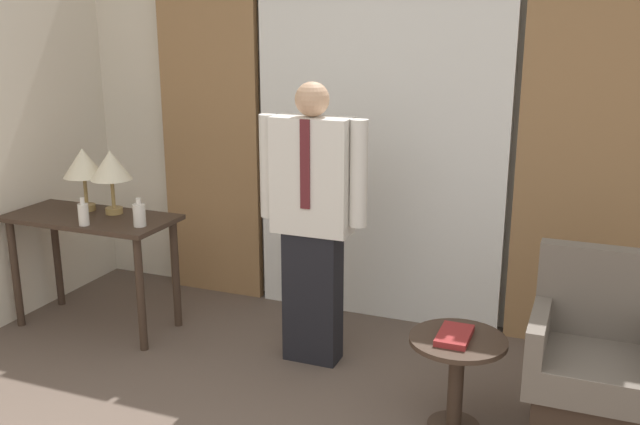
{
  "coord_description": "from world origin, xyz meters",
  "views": [
    {
      "loc": [
        1.34,
        -1.31,
        1.99
      ],
      "look_at": [
        -0.05,
        2.17,
        0.96
      ],
      "focal_mm": 40.0,
      "sensor_mm": 36.0,
      "label": 1
    }
  ],
  "objects_px": {
    "bottle_near_edge": "(139,215)",
    "person": "(313,216)",
    "bottle_by_lamp": "(83,214)",
    "side_table": "(457,367)",
    "book": "(454,336)",
    "table_lamp_right": "(111,167)",
    "desk": "(92,235)",
    "table_lamp_left": "(83,164)",
    "armchair": "(594,373)"
  },
  "relations": [
    {
      "from": "person",
      "to": "book",
      "type": "height_order",
      "value": "person"
    },
    {
      "from": "bottle_near_edge",
      "to": "bottle_by_lamp",
      "type": "distance_m",
      "value": 0.35
    },
    {
      "from": "desk",
      "to": "person",
      "type": "height_order",
      "value": "person"
    },
    {
      "from": "side_table",
      "to": "book",
      "type": "xyz_separation_m",
      "value": [
        -0.02,
        -0.01,
        0.17
      ]
    },
    {
      "from": "table_lamp_left",
      "to": "book",
      "type": "xyz_separation_m",
      "value": [
        2.54,
        -0.47,
        -0.56
      ]
    },
    {
      "from": "bottle_near_edge",
      "to": "bottle_by_lamp",
      "type": "xyz_separation_m",
      "value": [
        -0.33,
        -0.11,
        -0.0
      ]
    },
    {
      "from": "side_table",
      "to": "bottle_near_edge",
      "type": "bearing_deg",
      "value": 172.05
    },
    {
      "from": "bottle_near_edge",
      "to": "person",
      "type": "relative_size",
      "value": 0.11
    },
    {
      "from": "desk",
      "to": "bottle_near_edge",
      "type": "height_order",
      "value": "bottle_near_edge"
    },
    {
      "from": "bottle_by_lamp",
      "to": "table_lamp_right",
      "type": "bearing_deg",
      "value": 89.6
    },
    {
      "from": "table_lamp_left",
      "to": "bottle_near_edge",
      "type": "relative_size",
      "value": 2.36
    },
    {
      "from": "book",
      "to": "side_table",
      "type": "bearing_deg",
      "value": 30.97
    },
    {
      "from": "bottle_by_lamp",
      "to": "side_table",
      "type": "xyz_separation_m",
      "value": [
        2.34,
        -0.17,
        -0.49
      ]
    },
    {
      "from": "table_lamp_right",
      "to": "bottle_near_edge",
      "type": "relative_size",
      "value": 2.36
    },
    {
      "from": "bottle_by_lamp",
      "to": "side_table",
      "type": "bearing_deg",
      "value": -4.2
    },
    {
      "from": "desk",
      "to": "side_table",
      "type": "xyz_separation_m",
      "value": [
        2.45,
        -0.36,
        -0.29
      ]
    },
    {
      "from": "table_lamp_left",
      "to": "bottle_near_edge",
      "type": "bearing_deg",
      "value": -18.39
    },
    {
      "from": "table_lamp_right",
      "to": "book",
      "type": "xyz_separation_m",
      "value": [
        2.32,
        -0.47,
        -0.56
      ]
    },
    {
      "from": "bottle_near_edge",
      "to": "side_table",
      "type": "relative_size",
      "value": 0.36
    },
    {
      "from": "desk",
      "to": "side_table",
      "type": "distance_m",
      "value": 2.49
    },
    {
      "from": "table_lamp_right",
      "to": "side_table",
      "type": "relative_size",
      "value": 0.84
    },
    {
      "from": "book",
      "to": "table_lamp_right",
      "type": "bearing_deg",
      "value": 168.51
    },
    {
      "from": "bottle_by_lamp",
      "to": "person",
      "type": "relative_size",
      "value": 0.1
    },
    {
      "from": "armchair",
      "to": "side_table",
      "type": "relative_size",
      "value": 1.85
    },
    {
      "from": "desk",
      "to": "person",
      "type": "relative_size",
      "value": 0.66
    },
    {
      "from": "bottle_near_edge",
      "to": "armchair",
      "type": "bearing_deg",
      "value": -2.29
    },
    {
      "from": "bottle_near_edge",
      "to": "side_table",
      "type": "xyz_separation_m",
      "value": [
        2.01,
        -0.28,
        -0.5
      ]
    },
    {
      "from": "person",
      "to": "side_table",
      "type": "height_order",
      "value": "person"
    },
    {
      "from": "side_table",
      "to": "book",
      "type": "bearing_deg",
      "value": -149.03
    },
    {
      "from": "desk",
      "to": "table_lamp_left",
      "type": "xyz_separation_m",
      "value": [
        -0.11,
        0.1,
        0.44
      ]
    },
    {
      "from": "desk",
      "to": "person",
      "type": "bearing_deg",
      "value": 3.3
    },
    {
      "from": "person",
      "to": "side_table",
      "type": "bearing_deg",
      "value": -25.29
    },
    {
      "from": "desk",
      "to": "person",
      "type": "distance_m",
      "value": 1.53
    },
    {
      "from": "desk",
      "to": "book",
      "type": "bearing_deg",
      "value": -8.64
    },
    {
      "from": "book",
      "to": "table_lamp_left",
      "type": "bearing_deg",
      "value": 169.47
    },
    {
      "from": "bottle_by_lamp",
      "to": "person",
      "type": "height_order",
      "value": "person"
    },
    {
      "from": "armchair",
      "to": "bottle_near_edge",
      "type": "bearing_deg",
      "value": 177.71
    },
    {
      "from": "table_lamp_right",
      "to": "person",
      "type": "height_order",
      "value": "person"
    },
    {
      "from": "side_table",
      "to": "table_lamp_right",
      "type": "bearing_deg",
      "value": 168.84
    },
    {
      "from": "book",
      "to": "armchair",
      "type": "bearing_deg",
      "value": 16.08
    },
    {
      "from": "table_lamp_left",
      "to": "armchair",
      "type": "bearing_deg",
      "value": -5.13
    },
    {
      "from": "bottle_near_edge",
      "to": "person",
      "type": "height_order",
      "value": "person"
    },
    {
      "from": "side_table",
      "to": "armchair",
      "type": "bearing_deg",
      "value": 15.62
    },
    {
      "from": "book",
      "to": "desk",
      "type": "bearing_deg",
      "value": 171.36
    },
    {
      "from": "table_lamp_left",
      "to": "side_table",
      "type": "xyz_separation_m",
      "value": [
        2.56,
        -0.46,
        -0.73
      ]
    },
    {
      "from": "desk",
      "to": "side_table",
      "type": "bearing_deg",
      "value": -8.34
    },
    {
      "from": "bottle_by_lamp",
      "to": "side_table",
      "type": "height_order",
      "value": "bottle_by_lamp"
    },
    {
      "from": "person",
      "to": "book",
      "type": "bearing_deg",
      "value": -26.23
    },
    {
      "from": "table_lamp_left",
      "to": "armchair",
      "type": "height_order",
      "value": "table_lamp_left"
    },
    {
      "from": "bottle_by_lamp",
      "to": "book",
      "type": "distance_m",
      "value": 2.35
    }
  ]
}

